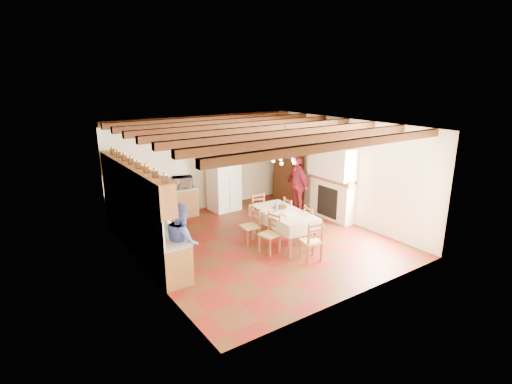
# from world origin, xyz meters

# --- Properties ---
(floor) EXTENTS (6.00, 6.50, 0.02)m
(floor) POSITION_xyz_m (0.00, 0.00, -0.01)
(floor) COLOR #522813
(floor) RESTS_ON ground
(ceiling) EXTENTS (6.00, 6.50, 0.02)m
(ceiling) POSITION_xyz_m (0.00, 0.00, 3.01)
(ceiling) COLOR beige
(ceiling) RESTS_ON ground
(wall_back) EXTENTS (6.00, 0.02, 3.00)m
(wall_back) POSITION_xyz_m (0.00, 3.26, 1.50)
(wall_back) COLOR beige
(wall_back) RESTS_ON ground
(wall_front) EXTENTS (6.00, 0.02, 3.00)m
(wall_front) POSITION_xyz_m (0.00, -3.26, 1.50)
(wall_front) COLOR beige
(wall_front) RESTS_ON ground
(wall_left) EXTENTS (0.02, 6.50, 3.00)m
(wall_left) POSITION_xyz_m (-3.01, 0.00, 1.50)
(wall_left) COLOR beige
(wall_left) RESTS_ON ground
(wall_right) EXTENTS (0.02, 6.50, 3.00)m
(wall_right) POSITION_xyz_m (3.01, 0.00, 1.50)
(wall_right) COLOR beige
(wall_right) RESTS_ON ground
(ceiling_beams) EXTENTS (6.00, 6.30, 0.16)m
(ceiling_beams) POSITION_xyz_m (0.00, 0.00, 2.91)
(ceiling_beams) COLOR #342410
(ceiling_beams) RESTS_ON ground
(lower_cabinets_left) EXTENTS (0.60, 4.30, 0.86)m
(lower_cabinets_left) POSITION_xyz_m (-2.70, 1.05, 0.43)
(lower_cabinets_left) COLOR brown
(lower_cabinets_left) RESTS_ON ground
(lower_cabinets_back) EXTENTS (2.30, 0.60, 0.86)m
(lower_cabinets_back) POSITION_xyz_m (-1.55, 2.95, 0.43)
(lower_cabinets_back) COLOR brown
(lower_cabinets_back) RESTS_ON ground
(countertop_left) EXTENTS (0.62, 4.30, 0.04)m
(countertop_left) POSITION_xyz_m (-2.70, 1.05, 0.88)
(countertop_left) COLOR slate
(countertop_left) RESTS_ON lower_cabinets_left
(countertop_back) EXTENTS (2.34, 0.62, 0.04)m
(countertop_back) POSITION_xyz_m (-1.55, 2.95, 0.88)
(countertop_back) COLOR slate
(countertop_back) RESTS_ON lower_cabinets_back
(backsplash_left) EXTENTS (0.03, 4.30, 0.60)m
(backsplash_left) POSITION_xyz_m (-2.98, 1.05, 1.20)
(backsplash_left) COLOR silver
(backsplash_left) RESTS_ON ground
(backsplash_back) EXTENTS (2.30, 0.03, 0.60)m
(backsplash_back) POSITION_xyz_m (-1.55, 3.23, 1.20)
(backsplash_back) COLOR silver
(backsplash_back) RESTS_ON ground
(upper_cabinets) EXTENTS (0.35, 4.20, 0.70)m
(upper_cabinets) POSITION_xyz_m (-2.83, 1.05, 1.85)
(upper_cabinets) COLOR brown
(upper_cabinets) RESTS_ON ground
(fireplace) EXTENTS (0.56, 1.60, 2.80)m
(fireplace) POSITION_xyz_m (2.72, 0.20, 1.40)
(fireplace) COLOR beige
(fireplace) RESTS_ON ground
(wall_picture) EXTENTS (0.34, 0.03, 0.42)m
(wall_picture) POSITION_xyz_m (1.55, 3.23, 1.85)
(wall_picture) COLOR black
(wall_picture) RESTS_ON ground
(refrigerator) EXTENTS (0.92, 0.77, 1.76)m
(refrigerator) POSITION_xyz_m (0.55, 2.75, 0.88)
(refrigerator) COLOR white
(refrigerator) RESTS_ON floor
(hutch) EXTENTS (0.54, 1.20, 2.13)m
(hutch) POSITION_xyz_m (2.75, 2.24, 1.07)
(hutch) COLOR #371F0E
(hutch) RESTS_ON floor
(dining_table) EXTENTS (1.07, 1.93, 0.82)m
(dining_table) POSITION_xyz_m (0.50, -0.35, 0.74)
(dining_table) COLOR beige
(dining_table) RESTS_ON floor
(chandelier) EXTENTS (0.47, 0.47, 0.03)m
(chandelier) POSITION_xyz_m (0.50, -0.35, 2.25)
(chandelier) COLOR black
(chandelier) RESTS_ON ground
(chair_left_near) EXTENTS (0.47, 0.49, 0.96)m
(chair_left_near) POSITION_xyz_m (-0.18, -0.68, 0.48)
(chair_left_near) COLOR brown
(chair_left_near) RESTS_ON floor
(chair_left_far) EXTENTS (0.44, 0.46, 0.96)m
(chair_left_far) POSITION_xyz_m (-0.26, 0.04, 0.48)
(chair_left_far) COLOR brown
(chair_left_far) RESTS_ON floor
(chair_right_near) EXTENTS (0.47, 0.49, 0.96)m
(chair_right_near) POSITION_xyz_m (1.17, -0.78, 0.48)
(chair_right_near) COLOR brown
(chair_right_near) RESTS_ON floor
(chair_right_far) EXTENTS (0.45, 0.47, 0.96)m
(chair_right_far) POSITION_xyz_m (1.17, 0.08, 0.48)
(chair_right_far) COLOR brown
(chair_right_far) RESTS_ON floor
(chair_end_near) EXTENTS (0.49, 0.47, 0.96)m
(chair_end_near) POSITION_xyz_m (0.38, -1.56, 0.48)
(chair_end_near) COLOR brown
(chair_end_near) RESTS_ON floor
(chair_end_far) EXTENTS (0.48, 0.46, 0.96)m
(chair_end_far) POSITION_xyz_m (0.62, 0.82, 0.48)
(chair_end_far) COLOR brown
(chair_end_far) RESTS_ON floor
(person_man) EXTENTS (0.62, 0.77, 1.83)m
(person_man) POSITION_xyz_m (-2.42, 0.26, 0.92)
(person_man) COLOR silver
(person_man) RESTS_ON floor
(person_woman_blue) EXTENTS (0.72, 0.88, 1.66)m
(person_woman_blue) POSITION_xyz_m (-2.44, -0.66, 0.83)
(person_woman_blue) COLOR #42539C
(person_woman_blue) RESTS_ON floor
(person_woman_red) EXTENTS (0.57, 1.09, 1.77)m
(person_woman_red) POSITION_xyz_m (2.30, 1.24, 0.89)
(person_woman_red) COLOR #B42744
(person_woman_red) RESTS_ON floor
(microwave) EXTENTS (0.69, 0.56, 0.33)m
(microwave) POSITION_xyz_m (-0.76, 2.95, 1.06)
(microwave) COLOR silver
(microwave) RESTS_ON countertop_back
(fridge_vase) EXTENTS (0.37, 0.37, 0.31)m
(fridge_vase) POSITION_xyz_m (0.59, 2.75, 1.91)
(fridge_vase) COLOR #371F0E
(fridge_vase) RESTS_ON refrigerator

